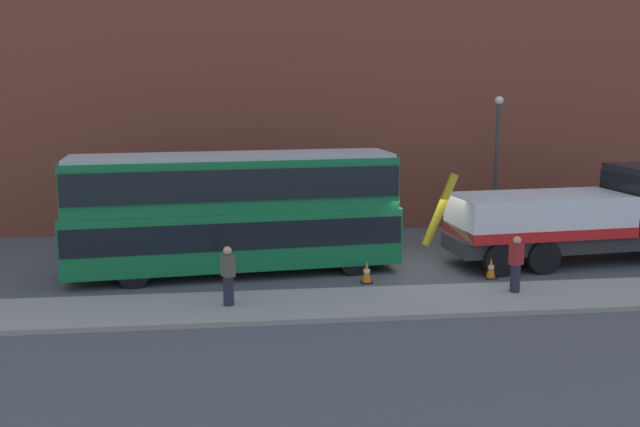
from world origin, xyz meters
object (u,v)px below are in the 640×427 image
at_px(pedestrian_bystander, 516,265).
at_px(traffic_cone_near_bus, 367,273).
at_px(double_decker_bus, 234,209).
at_px(street_lamp, 497,153).
at_px(recovery_tow_truck, 585,214).
at_px(pedestrian_onlooker, 228,277).
at_px(traffic_cone_midway, 491,268).

bearing_deg(pedestrian_bystander, traffic_cone_near_bus, 36.97).
distance_m(double_decker_bus, street_lamp, 12.19).
height_order(recovery_tow_truck, traffic_cone_near_bus, recovery_tow_truck).
xyz_separation_m(recovery_tow_truck, pedestrian_onlooker, (-12.59, -3.99, -0.77)).
bearing_deg(street_lamp, pedestrian_onlooker, -140.94).
bearing_deg(street_lamp, double_decker_bus, -155.02).
bearing_deg(pedestrian_onlooker, recovery_tow_truck, -13.10).
xyz_separation_m(pedestrian_onlooker, street_lamp, (11.17, 9.07, 2.49)).
xyz_separation_m(recovery_tow_truck, traffic_cone_near_bus, (-8.20, -1.73, -1.42)).
bearing_deg(traffic_cone_near_bus, pedestrian_onlooker, -152.79).
bearing_deg(street_lamp, traffic_cone_midway, -111.05).
distance_m(double_decker_bus, pedestrian_onlooker, 4.14).
height_order(double_decker_bus, traffic_cone_near_bus, double_decker_bus).
bearing_deg(traffic_cone_midway, pedestrian_bystander, -89.98).
distance_m(traffic_cone_near_bus, traffic_cone_midway, 4.18).
relative_size(double_decker_bus, traffic_cone_midway, 15.54).
relative_size(recovery_tow_truck, pedestrian_onlooker, 5.98).
relative_size(double_decker_bus, pedestrian_onlooker, 6.55).
distance_m(traffic_cone_near_bus, street_lamp, 10.10).
bearing_deg(double_decker_bus, traffic_cone_near_bus, -27.41).
relative_size(traffic_cone_midway, street_lamp, 0.12).
bearing_deg(recovery_tow_truck, street_lamp, 100.04).
bearing_deg(double_decker_bus, pedestrian_bystander, -29.11).
distance_m(pedestrian_bystander, street_lamp, 9.48).
bearing_deg(double_decker_bus, street_lamp, 19.39).
xyz_separation_m(traffic_cone_near_bus, street_lamp, (6.78, 6.81, 3.13)).
distance_m(double_decker_bus, pedestrian_bystander, 9.24).
xyz_separation_m(double_decker_bus, pedestrian_onlooker, (-0.18, -3.95, -1.25)).
height_order(recovery_tow_truck, traffic_cone_midway, recovery_tow_truck).
height_order(pedestrian_onlooker, street_lamp, street_lamp).
distance_m(pedestrian_onlooker, street_lamp, 14.60).
height_order(double_decker_bus, pedestrian_bystander, double_decker_bus).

